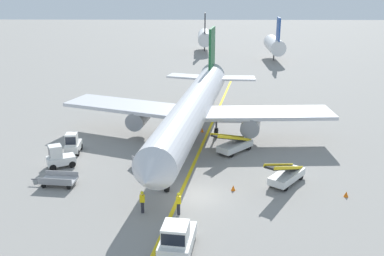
% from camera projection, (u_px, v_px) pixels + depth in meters
% --- Properties ---
extents(ground_plane, '(300.00, 300.00, 0.00)m').
position_uv_depth(ground_plane, '(197.00, 196.00, 35.03)').
color(ground_plane, gray).
extents(taxi_line_yellow, '(13.28, 78.99, 0.01)m').
position_uv_depth(taxi_line_yellow, '(191.00, 169.00, 39.78)').
color(taxi_line_yellow, yellow).
rests_on(taxi_line_yellow, ground).
extents(airliner, '(28.23, 35.25, 10.10)m').
position_uv_depth(airliner, '(193.00, 108.00, 45.89)').
color(airliner, silver).
rests_on(airliner, ground).
extents(pushback_tug, '(2.38, 3.83, 2.20)m').
position_uv_depth(pushback_tug, '(177.00, 239.00, 27.49)').
color(pushback_tug, silver).
rests_on(pushback_tug, ground).
extents(baggage_tug_near_wing, '(2.73, 2.24, 2.10)m').
position_uv_depth(baggage_tug_near_wing, '(59.00, 157.00, 40.00)').
color(baggage_tug_near_wing, silver).
rests_on(baggage_tug_near_wing, ground).
extents(baggage_tug_by_cargo_door, '(1.48, 2.48, 2.10)m').
position_uv_depth(baggage_tug_by_cargo_door, '(73.00, 144.00, 43.17)').
color(baggage_tug_by_cargo_door, silver).
rests_on(baggage_tug_by_cargo_door, ground).
extents(belt_loader_forward_hold, '(4.07, 4.71, 2.59)m').
position_uv_depth(belt_loader_forward_hold, '(286.00, 175.00, 36.86)').
color(belt_loader_forward_hold, silver).
rests_on(belt_loader_forward_hold, ground).
extents(belt_loader_aft_hold, '(4.35, 4.48, 2.59)m').
position_uv_depth(belt_loader_aft_hold, '(234.00, 145.00, 43.49)').
color(belt_loader_aft_hold, silver).
rests_on(belt_loader_aft_hold, ground).
extents(baggage_cart_loaded, '(3.82, 1.84, 0.94)m').
position_uv_depth(baggage_cart_loaded, '(59.00, 180.00, 36.62)').
color(baggage_cart_loaded, '#A5A5A8').
rests_on(baggage_cart_loaded, ground).
extents(baggage_cart_empty_trailing, '(2.91, 3.51, 0.94)m').
position_uv_depth(baggage_cart_empty_trailing, '(147.00, 163.00, 39.89)').
color(baggage_cart_empty_trailing, '#A5A5A8').
rests_on(baggage_cart_empty_trailing, ground).
extents(ground_crew_marshaller, '(0.36, 0.24, 1.70)m').
position_uv_depth(ground_crew_marshaller, '(142.00, 201.00, 32.24)').
color(ground_crew_marshaller, '#26262D').
rests_on(ground_crew_marshaller, ground).
extents(ground_crew_wing_walker, '(0.36, 0.24, 1.70)m').
position_uv_depth(ground_crew_wing_walker, '(179.00, 203.00, 32.02)').
color(ground_crew_wing_walker, '#26262D').
rests_on(ground_crew_wing_walker, ground).
extents(safety_cone_nose_left, '(0.36, 0.36, 0.44)m').
position_uv_depth(safety_cone_nose_left, '(202.00, 130.00, 49.29)').
color(safety_cone_nose_left, orange).
rests_on(safety_cone_nose_left, ground).
extents(safety_cone_nose_right, '(0.36, 0.36, 0.44)m').
position_uv_depth(safety_cone_nose_right, '(233.00, 188.00, 35.84)').
color(safety_cone_nose_right, orange).
rests_on(safety_cone_nose_right, ground).
extents(safety_cone_wingtip_left, '(0.36, 0.36, 0.44)m').
position_uv_depth(safety_cone_wingtip_left, '(246.00, 134.00, 48.11)').
color(safety_cone_wingtip_left, orange).
rests_on(safety_cone_wingtip_left, ground).
extents(safety_cone_wingtip_right, '(0.36, 0.36, 0.44)m').
position_uv_depth(safety_cone_wingtip_right, '(346.00, 194.00, 34.80)').
color(safety_cone_wingtip_right, orange).
rests_on(safety_cone_wingtip_right, ground).
extents(distant_aircraft_mid_left, '(3.00, 10.10, 8.80)m').
position_uv_depth(distant_aircraft_mid_left, '(205.00, 37.00, 101.67)').
color(distant_aircraft_mid_left, silver).
rests_on(distant_aircraft_mid_left, ground).
extents(distant_aircraft_mid_right, '(3.00, 10.10, 8.80)m').
position_uv_depth(distant_aircraft_mid_right, '(275.00, 45.00, 90.23)').
color(distant_aircraft_mid_right, silver).
rests_on(distant_aircraft_mid_right, ground).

